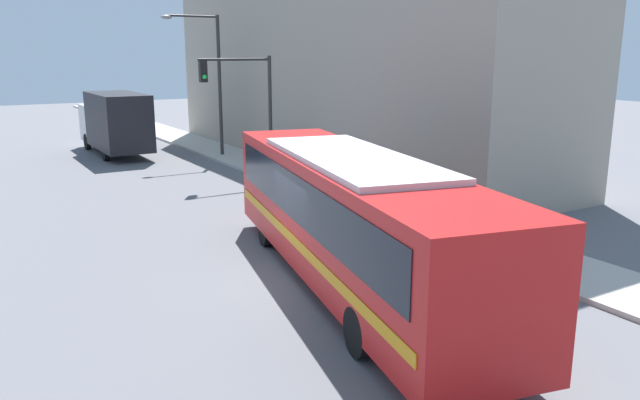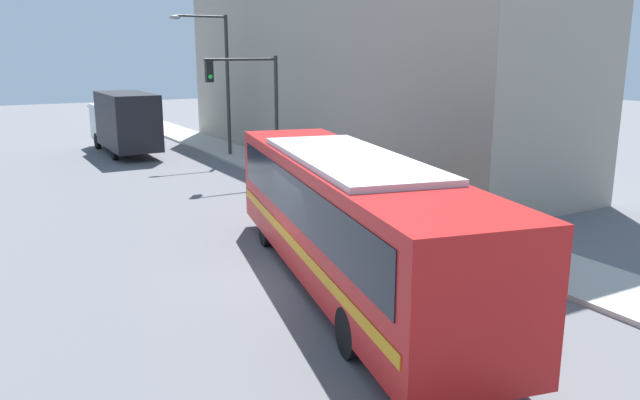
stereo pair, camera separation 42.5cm
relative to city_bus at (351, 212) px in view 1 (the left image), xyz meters
The scene contains 10 objects.
ground_plane 2.13m from the city_bus, 126.75° to the left, with size 120.00×120.00×0.00m, color slate.
sidewalk 21.60m from the city_bus, 76.41° to the left, with size 2.50×70.00×0.13m.
building_facade 18.26m from the city_bus, 58.64° to the left, with size 6.00×26.70×10.91m.
city_bus is the anchor object (origin of this frame).
delivery_truck 22.61m from the city_bus, 89.71° to the left, with size 2.26×7.53×3.29m.
fire_hydrant 5.59m from the city_bus, 35.85° to the left, with size 0.25×0.33×0.77m.
traffic_light_pole 13.63m from the city_bus, 75.36° to the left, with size 3.28×0.35×5.07m.
parking_meter 10.18m from the city_bus, 64.24° to the left, with size 0.14×0.14×1.31m.
street_lamp 19.60m from the city_bus, 77.39° to the left, with size 2.97×0.28×7.04m.
pedestrian_near_corner 14.49m from the city_bus, 69.79° to the left, with size 0.34×0.34×1.69m.
Camera 1 is at (-7.01, -12.30, 5.32)m, focal length 35.00 mm.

